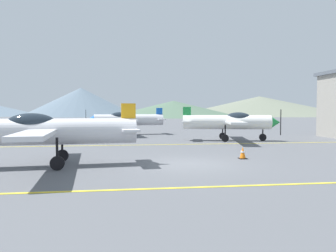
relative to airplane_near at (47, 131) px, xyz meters
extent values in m
plane|color=#54565B|center=(5.85, -0.21, -1.48)|extent=(400.00, 400.00, 0.00)
cube|color=yellow|center=(5.85, -4.57, -1.48)|extent=(80.00, 0.16, 0.01)
cube|color=yellow|center=(5.85, 7.98, -1.48)|extent=(80.00, 0.16, 0.01)
cylinder|color=silver|center=(0.29, 0.03, -0.04)|extent=(6.84, 1.71, 1.09)
ellipsoid|color=#1E2833|center=(-0.60, -0.06, 0.29)|extent=(2.06, 1.07, 0.90)
cube|color=silver|center=(-0.10, -0.01, 0.01)|extent=(1.90, 8.82, 0.16)
cube|color=silver|center=(3.36, 0.31, 0.01)|extent=(0.93, 2.64, 0.10)
cube|color=#F2A519|center=(3.36, 0.31, 0.55)|extent=(0.64, 0.18, 1.19)
cylinder|color=black|center=(0.39, 1.14, -0.71)|extent=(0.10, 0.10, 1.00)
cylinder|color=black|center=(0.39, 1.14, -1.21)|extent=(0.57, 0.17, 0.56)
cylinder|color=black|center=(0.59, -1.04, -0.71)|extent=(0.10, 0.10, 1.00)
cylinder|color=black|center=(0.59, -1.04, -1.21)|extent=(0.57, 0.17, 0.56)
cylinder|color=white|center=(11.12, 10.38, -0.04)|extent=(6.84, 2.53, 1.09)
cone|color=#1E8C3F|center=(14.77, 9.58, -0.04)|extent=(0.88, 1.06, 0.93)
cube|color=black|center=(15.15, 9.49, -0.04)|extent=(0.06, 0.13, 1.99)
ellipsoid|color=#1E2833|center=(12.00, 10.19, 0.29)|extent=(2.14, 1.30, 0.90)
cube|color=white|center=(11.51, 10.30, 0.01)|extent=(2.96, 8.78, 0.16)
cube|color=white|center=(8.11, 11.05, 0.01)|extent=(1.24, 2.68, 0.10)
cube|color=#1E8C3F|center=(8.11, 11.05, 0.55)|extent=(0.64, 0.25, 1.19)
cylinder|color=black|center=(13.84, 9.78, -0.71)|extent=(0.10, 0.10, 1.00)
cylinder|color=black|center=(13.84, 9.78, -1.21)|extent=(0.57, 0.24, 0.56)
cylinder|color=black|center=(10.69, 9.36, -0.71)|extent=(0.10, 0.10, 1.00)
cylinder|color=black|center=(10.69, 9.36, -1.21)|extent=(0.57, 0.24, 0.56)
cylinder|color=black|center=(11.17, 11.49, -0.71)|extent=(0.10, 0.10, 1.00)
cylinder|color=black|center=(11.17, 11.49, -1.21)|extent=(0.57, 0.24, 0.56)
cylinder|color=silver|center=(3.72, 18.20, -0.04)|extent=(6.85, 2.01, 1.09)
cone|color=blue|center=(0.03, 17.69, -0.04)|extent=(0.82, 1.02, 0.93)
cube|color=black|center=(-0.37, 17.63, -0.04)|extent=(0.06, 0.12, 1.99)
ellipsoid|color=#1E2833|center=(2.84, 18.07, 0.29)|extent=(2.09, 1.16, 0.90)
cube|color=silver|center=(3.33, 18.14, 0.01)|extent=(2.28, 8.82, 0.16)
cube|color=silver|center=(6.78, 18.62, 0.01)|extent=(1.04, 2.66, 0.10)
cube|color=blue|center=(6.78, 18.62, 0.55)|extent=(0.64, 0.20, 1.19)
cylinder|color=black|center=(0.96, 17.82, -0.71)|extent=(0.10, 0.10, 1.00)
cylinder|color=black|center=(0.96, 17.82, -1.21)|extent=(0.57, 0.19, 0.56)
cylinder|color=black|center=(3.77, 19.31, -0.71)|extent=(0.10, 0.10, 1.00)
cylinder|color=black|center=(3.77, 19.31, -1.21)|extent=(0.57, 0.19, 0.56)
cylinder|color=black|center=(4.07, 17.14, -0.71)|extent=(0.10, 0.10, 1.00)
cylinder|color=black|center=(4.07, 17.14, -1.21)|extent=(0.57, 0.19, 0.56)
cube|color=black|center=(8.83, 0.89, -1.46)|extent=(0.36, 0.36, 0.04)
cone|color=orange|center=(8.83, 0.89, -1.17)|extent=(0.29, 0.29, 0.55)
cylinder|color=white|center=(8.83, 0.89, -1.14)|extent=(0.20, 0.20, 0.08)
cone|color=slate|center=(-15.36, 135.24, 4.91)|extent=(50.92, 50.92, 12.79)
cone|color=#4C6651|center=(23.19, 114.05, 1.76)|extent=(53.96, 53.96, 6.49)
cone|color=slate|center=(73.48, 146.57, 3.55)|extent=(89.79, 89.79, 10.06)
camera|label=1|loc=(3.12, -14.01, 0.80)|focal=34.72mm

